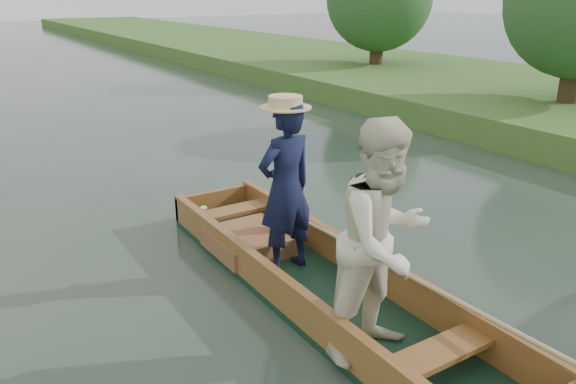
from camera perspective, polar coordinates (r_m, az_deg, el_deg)
ground at (r=5.83m, az=3.20°, el=-10.53°), size 120.00×120.00×0.00m
trees_far at (r=12.27m, az=-14.54°, el=17.07°), size 22.56×13.85×4.44m
punt at (r=5.20m, az=4.63°, el=-5.01°), size 1.24×5.00×2.07m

